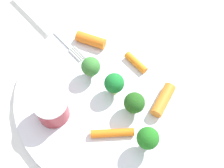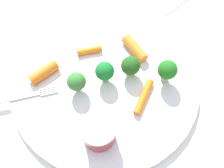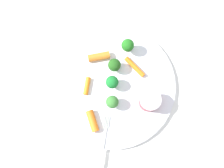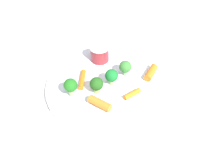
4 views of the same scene
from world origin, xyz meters
The scene contains 12 objects.
ground_plane centered at (0.00, 0.00, 0.00)m, with size 2.40×2.40×0.00m, color silver.
plate centered at (0.00, 0.00, 0.01)m, with size 0.30×0.30×0.01m, color white.
sauce_cup centered at (0.07, 0.07, 0.03)m, with size 0.05×0.05×0.04m.
broccoli_floret_0 centered at (0.00, 0.00, 0.04)m, with size 0.03×0.03×0.04m.
broccoli_floret_1 centered at (0.04, -0.01, 0.04)m, with size 0.03×0.03×0.04m.
broccoli_floret_2 centered at (-0.04, 0.02, 0.03)m, with size 0.03×0.03×0.04m.
broccoli_floret_3 centered at (-0.07, 0.06, 0.04)m, with size 0.03×0.03×0.04m.
carrot_stick_0 centered at (-0.02, 0.06, 0.02)m, with size 0.01×0.01×0.06m, color orange.
carrot_stick_1 centered at (0.07, -0.07, 0.02)m, with size 0.02×0.02×0.05m, color orange.
carrot_stick_2 centered at (-0.01, -0.06, 0.02)m, with size 0.01×0.01×0.04m, color orange.
carrot_stick_3 centered at (-0.07, -0.01, 0.02)m, with size 0.02×0.02×0.05m, color orange.
fork centered at (0.15, -0.08, 0.01)m, with size 0.18×0.10×0.00m.
Camera 1 is at (-0.08, 0.20, 0.42)m, focal length 49.99 mm.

